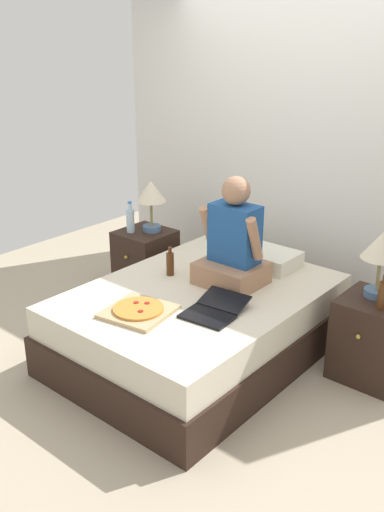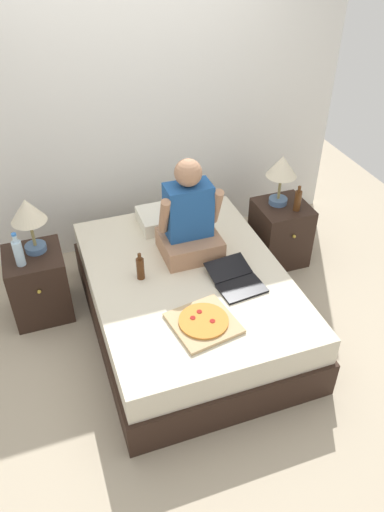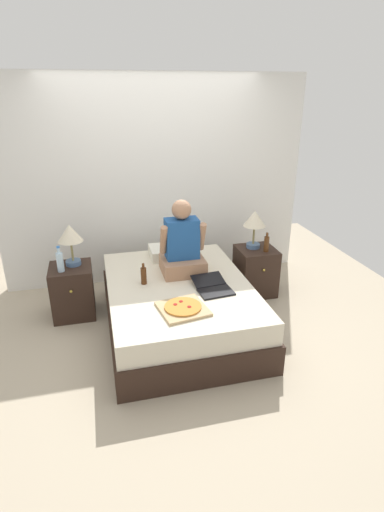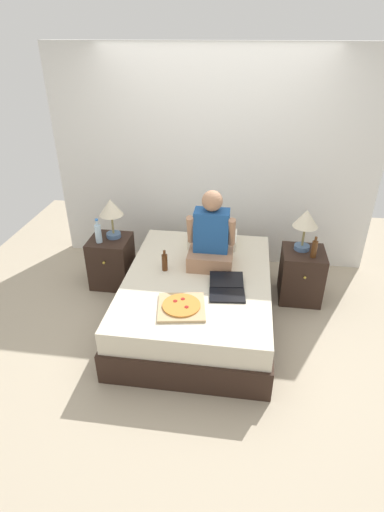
# 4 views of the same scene
# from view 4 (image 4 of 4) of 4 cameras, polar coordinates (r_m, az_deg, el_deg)

# --- Properties ---
(ground_plane) EXTENTS (5.76, 5.76, 0.00)m
(ground_plane) POSITION_cam_4_polar(r_m,az_deg,el_deg) (4.17, 0.76, -8.89)
(ground_plane) COLOR tan
(wall_back) EXTENTS (3.76, 0.12, 2.50)m
(wall_back) POSITION_cam_4_polar(r_m,az_deg,el_deg) (4.78, 2.96, 13.27)
(wall_back) COLOR silver
(wall_back) RESTS_ON ground
(bed) EXTENTS (1.44, 1.95, 0.51)m
(bed) POSITION_cam_4_polar(r_m,az_deg,el_deg) (4.02, 0.79, -6.07)
(bed) COLOR black
(bed) RESTS_ON ground
(nightstand_left) EXTENTS (0.44, 0.47, 0.57)m
(nightstand_left) POSITION_cam_4_polar(r_m,az_deg,el_deg) (4.66, -11.41, -0.70)
(nightstand_left) COLOR black
(nightstand_left) RESTS_ON ground
(lamp_on_left_nightstand) EXTENTS (0.26, 0.26, 0.45)m
(lamp_on_left_nightstand) POSITION_cam_4_polar(r_m,az_deg,el_deg) (4.42, -11.50, 6.45)
(lamp_on_left_nightstand) COLOR #4C6B93
(lamp_on_left_nightstand) RESTS_ON nightstand_left
(water_bottle) EXTENTS (0.07, 0.07, 0.28)m
(water_bottle) POSITION_cam_4_polar(r_m,az_deg,el_deg) (4.43, -13.25, 3.22)
(water_bottle) COLOR silver
(water_bottle) RESTS_ON nightstand_left
(nightstand_right) EXTENTS (0.44, 0.47, 0.57)m
(nightstand_right) POSITION_cam_4_polar(r_m,az_deg,el_deg) (4.48, 15.32, -2.62)
(nightstand_right) COLOR black
(nightstand_right) RESTS_ON ground
(lamp_on_right_nightstand) EXTENTS (0.26, 0.26, 0.45)m
(lamp_on_right_nightstand) POSITION_cam_4_polar(r_m,az_deg,el_deg) (4.23, 15.95, 4.80)
(lamp_on_right_nightstand) COLOR #4C6B93
(lamp_on_right_nightstand) RESTS_ON nightstand_right
(beer_bottle) EXTENTS (0.06, 0.06, 0.23)m
(beer_bottle) POSITION_cam_4_polar(r_m,az_deg,el_deg) (4.22, 17.07, 1.00)
(beer_bottle) COLOR #512D14
(beer_bottle) RESTS_ON nightstand_right
(pillow) EXTENTS (0.52, 0.34, 0.12)m
(pillow) POSITION_cam_4_polar(r_m,az_deg,el_deg) (4.43, 3.01, 2.46)
(pillow) COLOR silver
(pillow) RESTS_ON bed
(person_seated) EXTENTS (0.47, 0.40, 0.78)m
(person_seated) POSITION_cam_4_polar(r_m,az_deg,el_deg) (3.94, 2.75, 2.49)
(person_seated) COLOR #A37556
(person_seated) RESTS_ON bed
(laptop) EXTENTS (0.36, 0.44, 0.07)m
(laptop) POSITION_cam_4_polar(r_m,az_deg,el_deg) (3.66, 5.01, -4.84)
(laptop) COLOR black
(laptop) RESTS_ON bed
(pizza_box) EXTENTS (0.46, 0.46, 0.05)m
(pizza_box) POSITION_cam_4_polar(r_m,az_deg,el_deg) (3.45, -1.53, -7.24)
(pizza_box) COLOR tan
(pizza_box) RESTS_ON bed
(beer_bottle_on_bed) EXTENTS (0.06, 0.06, 0.22)m
(beer_bottle_on_bed) POSITION_cam_4_polar(r_m,az_deg,el_deg) (3.93, -3.92, -0.86)
(beer_bottle_on_bed) COLOR #4C2811
(beer_bottle_on_bed) RESTS_ON bed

